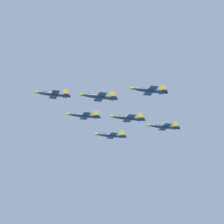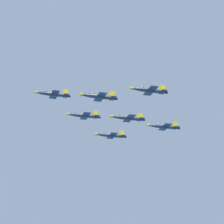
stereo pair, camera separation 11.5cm
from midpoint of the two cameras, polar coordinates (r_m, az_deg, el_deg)
The scene contains 7 objects.
jet_lead at distance 204.44m, azimuth -6.63°, elevation 2.01°, with size 11.61×12.35×3.15m.
jet_left_wingman at distance 193.41m, azimuth -1.50°, elevation 1.75°, with size 12.06×12.79×3.27m.
jet_right_wingman at distance 218.11m, azimuth -3.17°, elevation -0.39°, with size 12.13×12.52×3.24m.
jet_left_outer at distance 185.45m, azimuth 4.18°, elevation 2.46°, with size 11.75×12.31×3.16m.
jet_right_outer at distance 232.65m, azimuth -0.13°, elevation -2.62°, with size 12.30×12.56×3.27m.
jet_slot_rear at distance 208.32m, azimuth 1.78°, elevation -0.66°, with size 12.19×12.74×3.28m.
jet_trailing at distance 212.44m, azimuth 5.81°, elevation -1.62°, with size 11.84×12.22×3.16m.
Camera 2 is at (136.02, -152.72, 46.21)m, focal length 81.63 mm.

